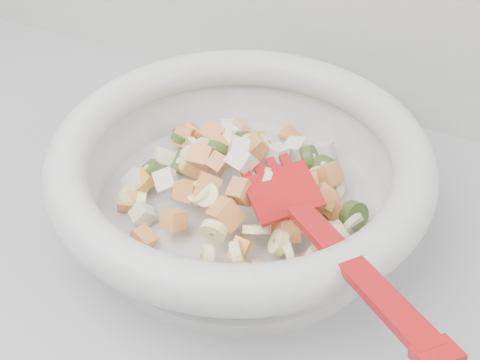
% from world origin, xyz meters
% --- Properties ---
extents(mixing_bowl, '(0.41, 0.36, 0.12)m').
position_xyz_m(mixing_bowl, '(-0.15, 1.50, 0.96)').
color(mixing_bowl, '#B8B8B6').
rests_on(mixing_bowl, counter).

